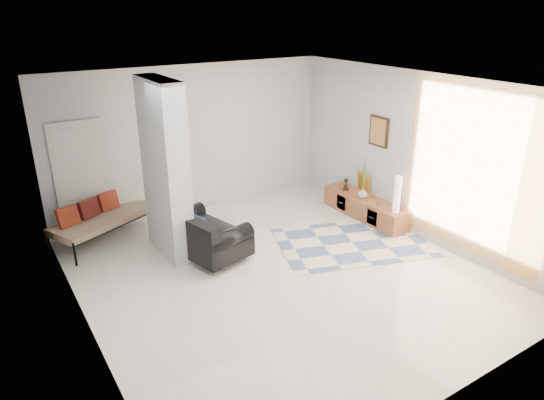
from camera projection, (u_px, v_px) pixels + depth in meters
floor at (281, 274)px, 7.31m from camera, size 6.00×6.00×0.00m
ceiling at (282, 86)px, 6.27m from camera, size 6.00×6.00×0.00m
wall_back at (193, 141)px, 9.13m from camera, size 6.00×0.00×6.00m
wall_front at (463, 282)px, 4.45m from camera, size 6.00×0.00×6.00m
wall_left at (77, 233)px, 5.41m from camera, size 0.00×6.00×6.00m
wall_right at (417, 156)px, 8.17m from camera, size 0.00×6.00×6.00m
partition_column at (165, 170)px, 7.49m from camera, size 0.35×1.20×2.80m
hallway_door at (81, 180)px, 8.19m from camera, size 0.85×0.06×2.04m
curtain at (473, 173)px, 7.21m from camera, size 0.00×2.55×2.55m
wall_art at (379, 131)px, 8.77m from camera, size 0.04×0.45×0.55m
media_console at (365, 207)px, 9.21m from camera, size 0.45×1.92×0.80m
loveseat at (202, 235)px, 7.74m from camera, size 1.17×1.62×0.76m
daybed at (101, 218)px, 8.23m from camera, size 1.90×1.39×0.77m
area_rug at (352, 242)px, 8.27m from camera, size 2.89×2.37×0.01m
cylinder_lamp at (397, 194)px, 8.39m from camera, size 0.12×0.12×0.65m
bronze_figurine at (346, 184)px, 9.46m from camera, size 0.13×0.13×0.24m
vase at (363, 193)px, 9.10m from camera, size 0.19×0.19×0.19m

